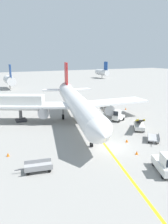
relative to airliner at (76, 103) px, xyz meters
name	(u,v)px	position (x,y,z in m)	size (l,w,h in m)	color
ground_plane	(112,147)	(-0.67, -12.85, -3.42)	(300.00, 300.00, 0.00)	gray
taxi_line_yellow	(97,134)	(-0.14, -7.85, -3.41)	(0.30, 80.00, 0.01)	yellow
airliner	(76,103)	(0.00, 0.00, 0.00)	(27.86, 34.81, 10.10)	white
jet_bridge	(2,102)	(-11.84, 5.67, 0.12)	(12.55, 8.23, 4.85)	silver
pushback_tug	(168,164)	(0.55, -20.83, -2.42)	(3.19, 4.06, 2.20)	silver
baggage_tug_near_wing	(118,116)	(6.78, -3.54, -2.49)	(2.72, 2.16, 2.10)	silver
belt_loader_forward_hold	(139,125)	(7.10, -8.94, -2.64)	(3.94, 4.79, 2.59)	silver
baggage_cart_loaded	(153,138)	(5.63, -13.66, -2.95)	(3.14, 3.31, 0.94)	#A5A5A8
baggage_cart_empty_trailing	(38,167)	(-11.00, -14.61, -2.95)	(3.84, 2.07, 0.94)	#A5A5A8
ground_crew_marshaller	(102,126)	(1.15, -7.14, -2.51)	(0.36, 0.24, 1.70)	#26262D
safety_cone_nose_left	(8,155)	(-13.29, -9.64, -3.20)	(0.36, 0.36, 0.44)	orange
safety_cone_nose_right	(137,153)	(0.65, -16.08, -3.20)	(0.36, 0.36, 0.44)	orange
safety_cone_wingtip_left	(126,109)	(13.42, 2.87, -3.20)	(0.36, 0.36, 0.44)	orange
safety_cone_wingtip_right	(127,141)	(1.97, -12.44, -3.20)	(0.36, 0.36, 0.44)	orange
distant_aircraft_mid_left	(9,80)	(-4.44, 47.60, -0.20)	(3.00, 10.10, 8.80)	silver
distant_aircraft_mid_right	(102,72)	(46.20, 66.64, -0.20)	(3.00, 10.10, 8.80)	silver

